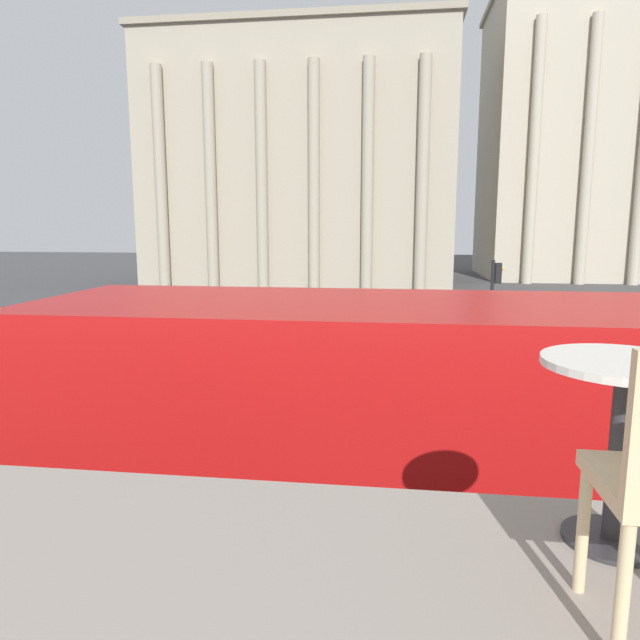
# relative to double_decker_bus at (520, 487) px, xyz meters

# --- Properties ---
(double_decker_bus) EXTENTS (10.01, 2.71, 4.26)m
(double_decker_bus) POSITION_rel_double_decker_bus_xyz_m (0.00, 0.00, 0.00)
(double_decker_bus) COLOR black
(double_decker_bus) RESTS_ON ground_plane
(cafe_dining_table) EXTENTS (0.60, 0.60, 0.73)m
(cafe_dining_table) POSITION_rel_double_decker_bus_xyz_m (-0.46, -3.53, 1.97)
(cafe_dining_table) COLOR #2D2D30
(cafe_dining_table) RESTS_ON cafe_floor_slab
(plaza_building_left) EXTENTS (26.00, 12.93, 20.68)m
(plaza_building_left) POSITION_rel_double_decker_bus_xyz_m (-9.63, 44.44, 7.97)
(plaza_building_left) COLOR #A39984
(plaza_building_left) RESTS_ON ground_plane
(plaza_building_right) EXTENTS (27.99, 15.77, 26.35)m
(plaza_building_right) POSITION_rel_double_decker_bus_xyz_m (21.05, 53.72, 10.81)
(plaza_building_right) COLOR #B2A893
(plaza_building_right) RESTS_ON ground_plane
(traffic_light_near) EXTENTS (0.42, 0.24, 3.71)m
(traffic_light_near) POSITION_rel_double_decker_bus_xyz_m (-2.12, 6.03, 0.06)
(traffic_light_near) COLOR black
(traffic_light_near) RESTS_ON ground_plane
(traffic_light_mid) EXTENTS (0.42, 0.24, 3.86)m
(traffic_light_mid) POSITION_rel_double_decker_bus_xyz_m (2.06, 14.38, 0.16)
(traffic_light_mid) COLOR black
(traffic_light_mid) RESTS_ON ground_plane
(pedestrian_blue) EXTENTS (0.32, 0.32, 1.79)m
(pedestrian_blue) POSITION_rel_double_decker_bus_xyz_m (-0.26, 22.71, -1.33)
(pedestrian_blue) COLOR #282B33
(pedestrian_blue) RESTS_ON ground_plane
(pedestrian_olive) EXTENTS (0.32, 0.32, 1.68)m
(pedestrian_olive) POSITION_rel_double_decker_bus_xyz_m (4.06, 11.21, -1.40)
(pedestrian_olive) COLOR #282B33
(pedestrian_olive) RESTS_ON ground_plane
(pedestrian_grey) EXTENTS (0.32, 0.32, 1.63)m
(pedestrian_grey) POSITION_rel_double_decker_bus_xyz_m (-8.65, 7.59, -1.43)
(pedestrian_grey) COLOR #282B33
(pedestrian_grey) RESTS_ON ground_plane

